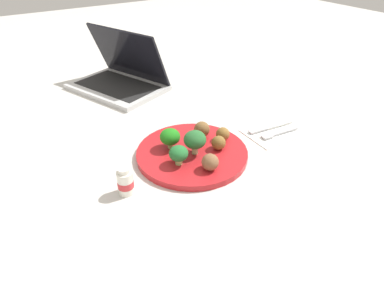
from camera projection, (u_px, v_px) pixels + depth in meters
ground_plane at (192, 156)px, 0.86m from camera, size 4.00×4.00×0.00m
plate at (192, 153)px, 0.86m from camera, size 0.28×0.28×0.02m
broccoli_floret_front_right at (196, 140)px, 0.83m from camera, size 0.06×0.06×0.06m
broccoli_floret_back_right at (170, 137)px, 0.85m from camera, size 0.05×0.05×0.05m
broccoli_floret_front_left at (179, 154)px, 0.79m from camera, size 0.05×0.05×0.05m
meatball_mid_right at (219, 143)px, 0.85m from camera, size 0.04×0.04×0.04m
meatball_mid_left at (210, 162)px, 0.78m from camera, size 0.04×0.04×0.04m
meatball_back_left at (202, 129)px, 0.90m from camera, size 0.04×0.04×0.04m
meatball_center at (223, 134)px, 0.89m from camera, size 0.04×0.04×0.04m
napkin at (275, 131)px, 0.96m from camera, size 0.17×0.12×0.01m
fork at (278, 133)px, 0.94m from camera, size 0.12×0.03×0.01m
knife at (269, 127)px, 0.97m from camera, size 0.15×0.03×0.01m
yogurt_bottle at (125, 182)px, 0.73m from camera, size 0.04×0.04×0.07m
laptop at (120, 78)px, 1.21m from camera, size 0.32×0.38×0.20m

